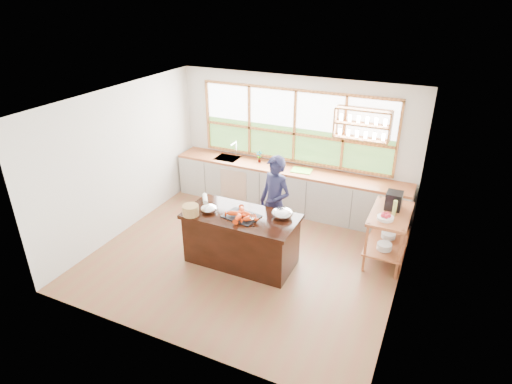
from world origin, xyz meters
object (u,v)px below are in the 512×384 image
Objects in this scene: island at (241,239)px; wicker_basket at (191,210)px; cook at (275,203)px; espresso_machine at (394,200)px.

wicker_basket reaches higher than island.
espresso_machine is at bearing 35.30° from cook.
island is at bearing -150.25° from espresso_machine.
cook is 5.83× the size of espresso_machine.
espresso_machine is at bearing 28.70° from wicker_basket.
espresso_machine is (1.89, 0.56, 0.19)m from cook.
wicker_basket is at bearing -151.57° from espresso_machine.
cook reaches higher than espresso_machine.
island is at bearing -94.69° from cook.
island is 6.33× the size of espresso_machine.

